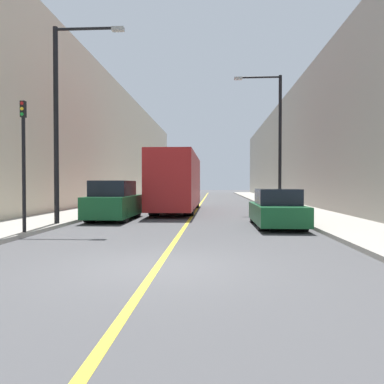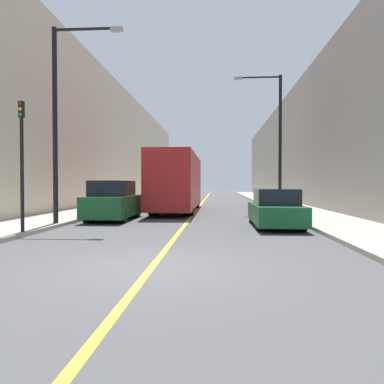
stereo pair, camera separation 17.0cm
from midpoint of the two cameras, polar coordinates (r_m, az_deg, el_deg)
ground_plane at (r=8.19m, az=-5.92°, el=-11.32°), size 200.00×200.00×0.00m
sidewalk_left at (r=38.74m, az=-8.38°, el=-1.29°), size 3.17×72.00×0.14m
sidewalk_right at (r=38.29m, az=11.38°, el=-1.33°), size 3.17×72.00×0.14m
building_row_left at (r=39.80m, az=-13.50°, el=7.09°), size 4.00×72.00×11.70m
building_row_right at (r=39.07m, az=16.66°, el=6.30°), size 4.00×72.00×10.51m
road_center_line at (r=37.95m, az=1.45°, el=-1.43°), size 0.16×72.00×0.01m
bus at (r=24.31m, az=-2.41°, el=1.61°), size 2.48×11.38×3.62m
parked_suv_left at (r=18.78m, az=-12.04°, el=-1.48°), size 1.94×4.70×1.93m
car_right_near at (r=15.80m, az=12.49°, el=-2.68°), size 1.85×4.61×1.57m
street_lamp_left at (r=16.70m, az=-19.46°, el=11.52°), size 2.97×0.24×8.09m
street_lamp_right at (r=24.24m, az=12.48°, el=8.71°), size 2.97×0.24×8.41m
traffic_light at (r=13.93m, az=-24.59°, el=4.29°), size 0.16×0.18×4.43m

